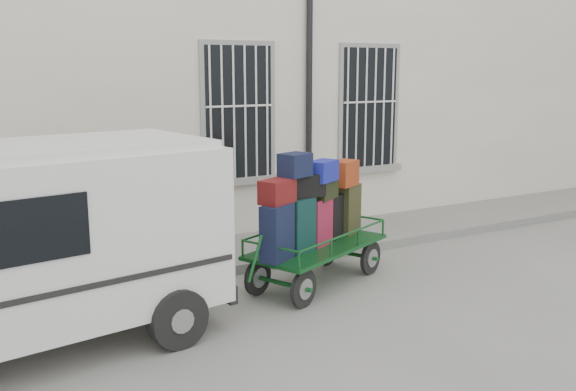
% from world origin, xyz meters
% --- Properties ---
extents(ground, '(80.00, 80.00, 0.00)m').
position_xyz_m(ground, '(0.00, 0.00, 0.00)').
color(ground, slate).
rests_on(ground, ground).
extents(building, '(24.00, 5.15, 6.00)m').
position_xyz_m(building, '(0.00, 5.50, 3.00)').
color(building, beige).
rests_on(building, ground).
extents(sidewalk, '(24.00, 1.70, 0.15)m').
position_xyz_m(sidewalk, '(0.00, 2.20, 0.07)').
color(sidewalk, slate).
rests_on(sidewalk, ground).
extents(luggage_cart, '(2.56, 1.78, 1.90)m').
position_xyz_m(luggage_cart, '(-0.46, 0.45, 0.96)').
color(luggage_cart, black).
rests_on(luggage_cart, ground).
extents(van, '(4.62, 2.51, 2.21)m').
position_xyz_m(van, '(-4.35, 0.11, 1.27)').
color(van, white).
rests_on(van, ground).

